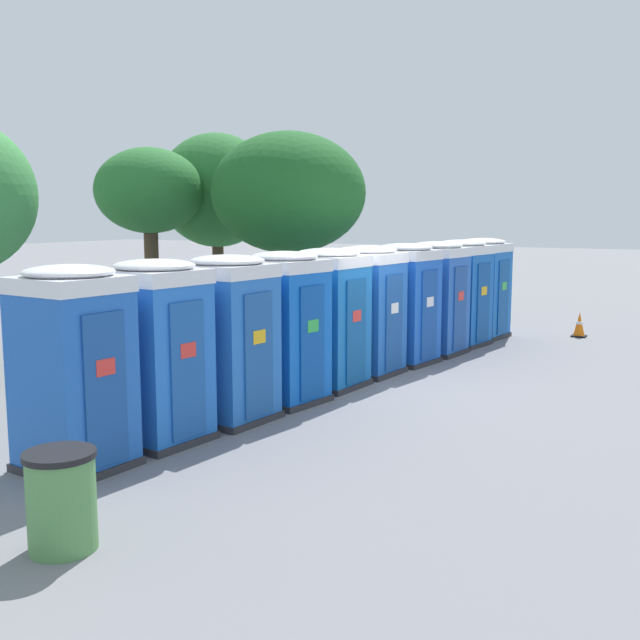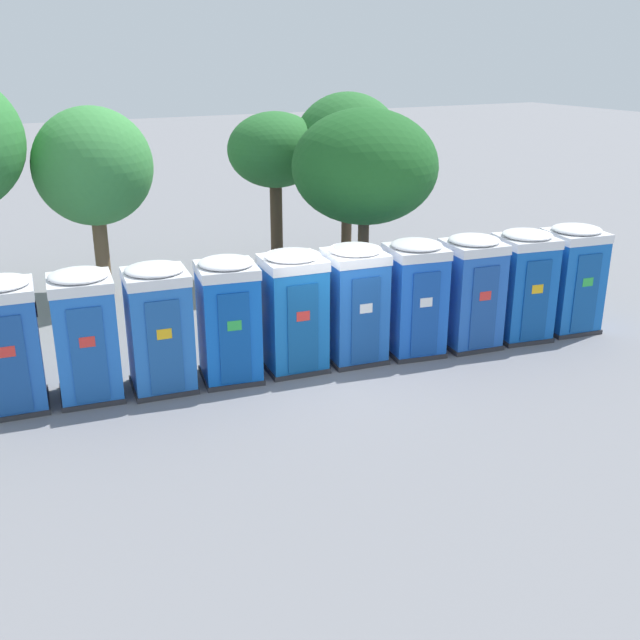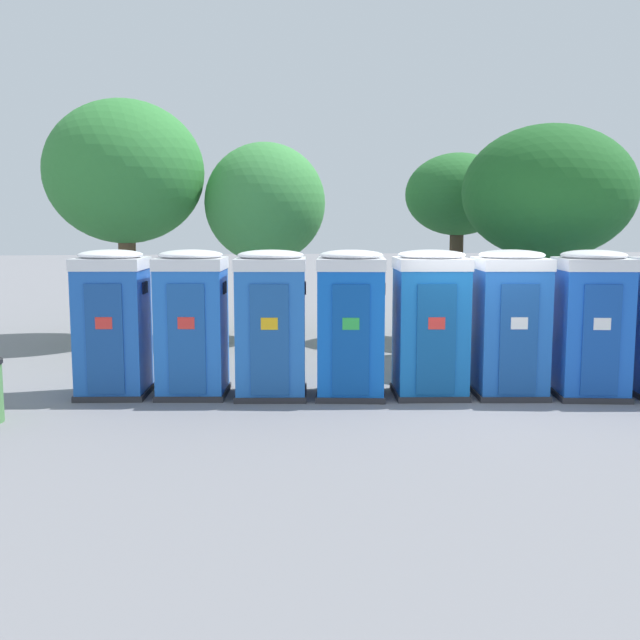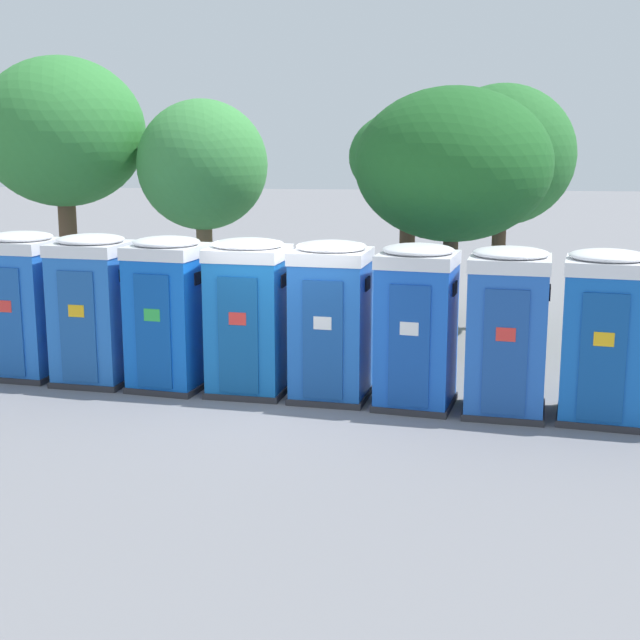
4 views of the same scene
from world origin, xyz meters
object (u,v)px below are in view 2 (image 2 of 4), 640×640
Objects in this scene: portapotty_1 at (85,334)px; street_tree_1 at (275,152)px; street_tree_0 at (93,167)px; portapotty_7 at (471,291)px; portapotty_4 at (293,310)px; portapotty_5 at (355,303)px; portapotty_0 at (7,344)px; portapotty_2 at (159,327)px; portapotty_9 at (571,278)px; portapotty_6 at (414,297)px; portapotty_3 at (229,319)px; portapotty_8 at (523,284)px; street_tree_2 at (347,147)px; street_tree_3 at (365,167)px.

street_tree_1 reaches higher than portapotty_1.
street_tree_0 is at bearing 75.43° from portapotty_1.
portapotty_4 is at bearing 170.99° from portapotty_7.
portapotty_0 is at bearing 172.50° from portapotty_5.
portapotty_9 is at bearing -7.32° from portapotty_2.
portapotty_2 and portapotty_5 have the same top height.
portapotty_9 is (10.89, -1.47, -0.00)m from portapotty_1.
portapotty_4 is 4.12m from portapotty_7.
portapotty_0 and portapotty_4 have the same top height.
portapotty_7 is (8.15, -1.20, -0.00)m from portapotty_1.
portapotty_0 is 1.00× the size of portapotty_6.
portapotty_0 and portapotty_2 have the same top height.
portapotty_5 is 6.81m from street_tree_1.
street_tree_0 is (1.63, 6.25, 2.18)m from portapotty_1.
portapotty_9 is (8.18, -1.04, -0.00)m from portapotty_3.
street_tree_1 is at bearing 92.91° from portapotty_6.
portapotty_5 is 1.00× the size of portapotty_7.
portapotty_0 is 10.99m from portapotty_8.
portapotty_8 is (6.81, -0.91, -0.00)m from portapotty_3.
portapotty_1 is 1.00× the size of portapotty_5.
street_tree_2 is at bearing 26.20° from portapotty_0.
portapotty_8 is at bearing 174.79° from portapotty_9.
portapotty_1 and portapotty_8 have the same top height.
portapotty_5 and portapotty_9 have the same top height.
portapotty_7 is 6.67m from street_tree_2.
portapotty_4 is at bearing 171.66° from portapotty_8.
portapotty_3 is 5.82m from street_tree_3.
portapotty_2 is 1.37m from portapotty_3.
portapotty_1 is (1.36, -0.17, -0.00)m from portapotty_0.
portapotty_7 is at bearing -8.36° from portapotty_1.
street_tree_2 reaches higher than street_tree_3.
portapotty_7 is at bearing -7.98° from portapotty_3.
portapotty_7 is 0.48× the size of street_tree_2.
portapotty_5 is 8.25m from street_tree_0.
portapotty_6 is 0.51× the size of street_tree_0.
portapotty_6 is (5.45, -0.73, 0.00)m from portapotty_2.
street_tree_2 reaches higher than portapotty_7.
street_tree_2 is (3.00, 5.72, 2.45)m from portapotty_5.
portapotty_1 is 1.00× the size of portapotty_6.
portapotty_3 and portapotty_4 have the same top height.
street_tree_0 is at bearing 87.59° from portapotty_2.
portapotty_6 is at bearing 172.18° from portapotty_8.
portapotty_1 is 9.62m from portapotty_8.
street_tree_0 is (-3.82, 6.98, 2.18)m from portapotty_5.
portapotty_3 is 2.75m from portapotty_5.
portapotty_2 is 5.49m from portapotty_6.
portapotty_4 is at bearing -7.58° from portapotty_0.
portapotty_4 is at bearing -4.89° from portapotty_3.
portapotty_2 is 6.87m from portapotty_7.
street_tree_3 reaches higher than portapotty_1.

